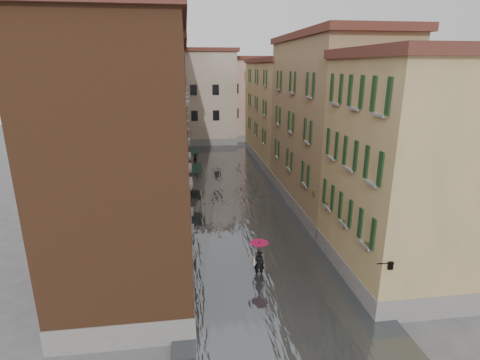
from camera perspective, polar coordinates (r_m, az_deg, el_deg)
ground at (r=22.53m, az=3.31°, el=-12.67°), size 120.00×120.00×0.00m
floodwater at (r=34.25m, az=-0.88°, el=-1.81°), size 10.00×60.00×0.20m
building_left_near at (r=18.06m, az=-17.36°, el=1.30°), size 6.00×8.00×13.00m
building_left_mid at (r=28.76m, az=-13.99°, el=6.71°), size 6.00×14.00×12.50m
building_left_far at (r=43.49m, az=-12.15°, el=11.17°), size 6.00×16.00×14.00m
building_right_near at (r=21.08m, az=23.72°, el=0.71°), size 6.00×8.00×11.50m
building_right_mid at (r=30.59m, az=13.28°, el=7.82°), size 6.00×14.00×13.00m
building_right_far at (r=44.87m, az=6.35°, el=10.00°), size 6.00×16.00×11.50m
building_end_cream at (r=57.38m, az=-7.12°, el=12.24°), size 12.00×9.00×13.00m
building_end_pink at (r=60.23m, az=1.64°, el=12.10°), size 10.00×9.00×12.00m
awning_near at (r=32.85m, az=-6.84°, el=1.57°), size 1.09×3.03×2.80m
awning_far at (r=39.47m, az=-7.08°, el=4.16°), size 1.09×2.71×2.80m
wall_lantern at (r=17.57m, az=21.81°, el=-11.93°), size 0.71×0.22×0.35m
window_planters at (r=21.53m, az=14.71°, el=-4.35°), size 0.59×8.30×0.84m
pedestrian_main at (r=20.71m, az=2.92°, el=-11.39°), size 1.02×1.02×2.06m
pedestrian_far at (r=44.44m, az=-6.73°, el=3.35°), size 0.87×0.77×1.49m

